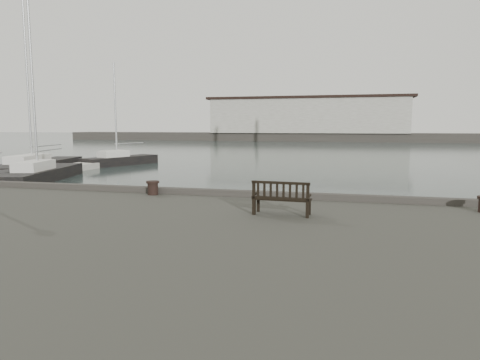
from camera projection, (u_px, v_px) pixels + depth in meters
The scene contains 7 objects.
ground at pixel (278, 248), 12.87m from camera, with size 400.00×400.00×0.00m, color black.
breakwater at pixel (322, 123), 101.88m from camera, with size 140.00×9.50×12.20m.
bench at pixel (282, 204), 10.10m from camera, with size 1.40×0.54×0.79m.
bollard_left at pixel (153, 188), 13.10m from camera, with size 0.40×0.40×0.42m, color black.
yacht_b at pixel (37, 168), 34.83m from camera, with size 4.66×11.88×15.13m.
yacht_c at pixel (41, 177), 28.64m from camera, with size 4.46×9.47×12.45m.
yacht_d at pixel (121, 162), 40.30m from camera, with size 4.60×7.97×9.99m.
Camera 1 is at (1.99, -12.40, 3.66)m, focal length 32.00 mm.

